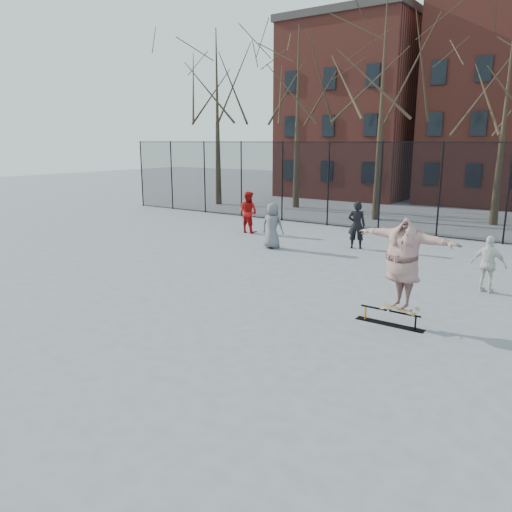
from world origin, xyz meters
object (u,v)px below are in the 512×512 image
Objects in this scene: skate_rail at (390,319)px; bystander_red at (248,212)px; skater at (403,265)px; skateboard at (400,310)px; bystander_black at (357,225)px; bystander_grey at (272,226)px; bystander_white at (489,264)px.

bystander_red reaches higher than skate_rail.
skateboard is at bearing 0.00° from skater.
bystander_black is (-4.26, 7.12, 0.52)m from skateboard.
bystander_red reaches higher than bystander_black.
skate_rail is at bearing 99.53° from bystander_black.
skateboard is 8.67m from bystander_grey.
skater is at bearing 145.19° from bystander_red.
skateboard is at bearing 83.57° from bystander_white.
skate_rail is at bearing 131.95° from bystander_grey.
skateboard is at bearing 145.19° from bystander_red.
bystander_black reaches higher than skateboard.
skateboard is 8.31m from bystander_black.
bystander_red is (-2.75, 2.20, 0.05)m from bystander_grey.
skater is at bearing 0.00° from skate_rail.
skater is at bearing 132.84° from bystander_grey.
skater reaches higher than bystander_red.
skater is at bearing 0.00° from skateboard.
bystander_red is at bearing -10.43° from bystander_white.
bystander_black is at bearing -23.26° from bystander_white.
bystander_red is (-5.35, 0.36, 0.02)m from bystander_black.
bystander_white is (1.23, 3.89, 0.64)m from skate_rail.
skateboard is 0.31× the size of skater.
bystander_red is at bearing -48.31° from bystander_grey.
skateboard is 0.48× the size of bystander_white.
skater is at bearing 100.83° from bystander_black.
skate_rail is 8.52m from bystander_grey.
skater reaches higher than bystander_grey.
skateboard is 1.03m from skater.
skate_rail is at bearing 180.00° from skateboard.
skate_rail is 0.64× the size of skater.
bystander_black is at bearing 119.60° from skate_rail.
bystander_white is (10.63, -3.59, -0.14)m from bystander_red.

